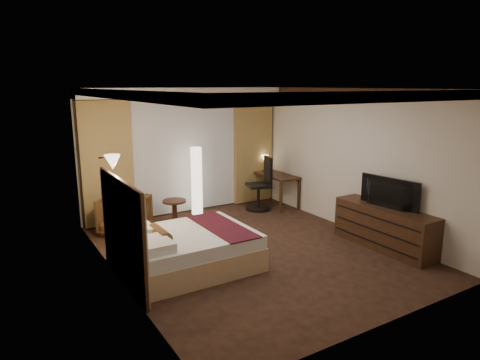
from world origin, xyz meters
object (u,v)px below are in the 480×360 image
bed (189,250)px  office_chair (259,184)px  floor_lamp (197,182)px  desk (275,190)px  side_table (175,213)px  armchair (125,213)px  television (386,189)px  dresser (384,227)px

bed → office_chair: 3.38m
floor_lamp → desk: floor_lamp is taller
side_table → floor_lamp: bearing=27.3°
armchair → desk: bearing=46.8°
side_table → office_chair: 2.08m
side_table → television: television is taller
armchair → desk: armchair is taller
bed → desk: bearing=33.7°
office_chair → floor_lamp: bearing=-176.0°
armchair → side_table: bearing=43.7°
armchair → side_table: size_ratio=1.54×
bed → office_chair: (2.67, 2.06, 0.32)m
armchair → television: television is taller
side_table → desk: (2.55, 0.10, 0.12)m
bed → desk: desk is taller
bed → floor_lamp: 2.72m
bed → dresser: dresser is taller
bed → television: bearing=-17.3°
television → desk: bearing=-6.9°
armchair → floor_lamp: bearing=56.2°
floor_lamp → dresser: 3.89m
floor_lamp → television: floor_lamp is taller
desk → television: size_ratio=1.10×
armchair → office_chair: 3.05m
side_table → desk: size_ratio=0.43×
desk → office_chair: bearing=-174.3°
floor_lamp → dresser: (1.94, -3.35, -0.39)m
floor_lamp → desk: bearing=-7.2°
bed → desk: 3.81m
side_table → armchair: bearing=177.9°
side_table → office_chair: size_ratio=0.43×
armchair → side_table: armchair is taller
armchair → floor_lamp: size_ratio=0.53×
side_table → dresser: 3.98m
floor_lamp → office_chair: (1.38, -0.29, -0.15)m
side_table → television: size_ratio=0.47×
office_chair → television: size_ratio=1.10×
desk → television: (0.02, -3.11, 0.67)m
dresser → television: bearing=180.0°
side_table → dresser: bearing=-49.1°
desk → dresser: size_ratio=0.64×
office_chair → dresser: bearing=-63.9°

